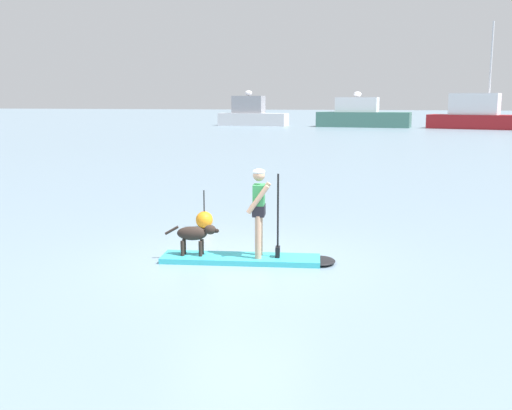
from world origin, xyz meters
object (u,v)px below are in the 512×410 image
(paddleboard, at_px, (253,259))
(dog, at_px, (195,235))
(moored_boat_far_starboard, at_px, (362,116))
(marker_buoy, at_px, (204,220))
(moored_boat_outer, at_px, (252,114))
(moored_boat_port, at_px, (479,116))
(person_paddler, at_px, (260,207))

(paddleboard, bearing_deg, dog, -169.01)
(moored_boat_far_starboard, xyz_separation_m, marker_buoy, (3.16, -57.79, -1.09))
(paddleboard, distance_m, marker_buoy, 3.19)
(moored_boat_far_starboard, bearing_deg, moored_boat_outer, 179.40)
(moored_boat_outer, xyz_separation_m, marker_buoy, (16.57, -57.93, -1.15))
(moored_boat_port, bearing_deg, marker_buoy, -99.60)
(person_paddler, height_order, moored_boat_outer, moored_boat_outer)
(dog, bearing_deg, moored_boat_outer, 106.05)
(paddleboard, distance_m, moored_boat_far_starboard, 60.53)
(dog, distance_m, moored_boat_port, 59.80)
(marker_buoy, bearing_deg, moored_boat_far_starboard, 93.13)
(moored_boat_outer, xyz_separation_m, moored_boat_far_starboard, (13.41, -0.14, -0.06))
(moored_boat_outer, relative_size, marker_buoy, 9.26)
(person_paddler, distance_m, moored_boat_outer, 63.23)
(paddleboard, distance_m, moored_boat_port, 59.46)
(dog, relative_size, marker_buoy, 1.14)
(moored_boat_outer, height_order, marker_buoy, moored_boat_outer)
(moored_boat_outer, relative_size, moored_boat_far_starboard, 0.78)
(marker_buoy, bearing_deg, paddleboard, -52.19)
(paddleboard, xyz_separation_m, moored_boat_port, (7.59, 58.95, 1.37))
(dog, height_order, moored_boat_outer, moored_boat_outer)
(person_paddler, height_order, marker_buoy, person_paddler)
(paddleboard, xyz_separation_m, marker_buoy, (-1.95, 2.52, 0.15))
(paddleboard, bearing_deg, moored_boat_far_starboard, 94.85)
(dog, bearing_deg, paddleboard, 10.99)
(moored_boat_port, bearing_deg, moored_boat_outer, 176.74)
(person_paddler, xyz_separation_m, moored_boat_far_starboard, (-5.24, 60.28, 0.26))
(dog, bearing_deg, person_paddler, 10.99)
(dog, height_order, moored_boat_far_starboard, moored_boat_far_starboard)
(dog, distance_m, marker_buoy, 2.88)
(moored_boat_outer, height_order, moored_boat_far_starboard, moored_boat_outer)
(paddleboard, relative_size, moored_boat_port, 0.28)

